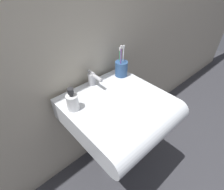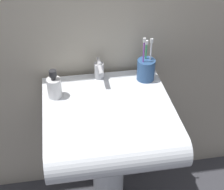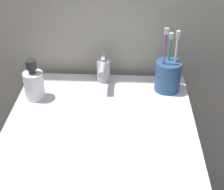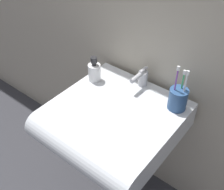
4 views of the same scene
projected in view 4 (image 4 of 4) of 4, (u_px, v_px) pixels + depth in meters
The scene contains 5 objects.
sink_pedestal at pixel (117, 166), 1.54m from camera, with size 0.16×0.16×0.60m, color white.
sink_basin at pixel (110, 124), 1.28m from camera, with size 0.55×0.57×0.13m.
faucet at pixel (142, 78), 1.36m from camera, with size 0.05×0.13×0.09m.
toothbrush_cup at pixel (178, 98), 1.23m from camera, with size 0.08×0.08×0.22m.
soap_bottle at pixel (94, 71), 1.39m from camera, with size 0.06×0.06×0.13m.
Camera 4 is at (0.56, -0.75, 1.59)m, focal length 45.00 mm.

